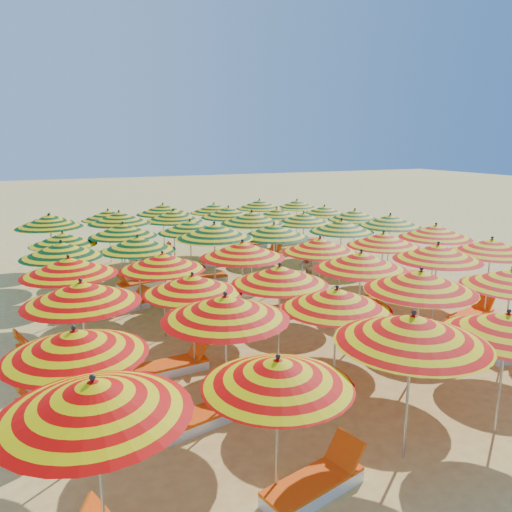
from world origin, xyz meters
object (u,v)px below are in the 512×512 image
object	(u,v)px
umbrella_29	(390,221)
lounger_9	(471,316)
umbrella_13	(192,284)
umbrella_26	(214,231)
umbrella_14	(280,275)
umbrella_12	(81,293)
lounger_18	(203,279)
umbrella_10	(512,278)
lounger_19	(71,275)
umbrella_28	(342,226)
umbrella_32	(190,227)
umbrella_24	(61,250)
umbrella_45	(214,208)
lounger_22	(267,256)
lounger_17	(139,284)
umbrella_31	(123,230)
umbrella_43	(108,215)
lounger_20	(162,266)
umbrella_2	(413,329)
lounger_23	(69,263)
umbrella_21	(320,245)
lounger_8	(173,366)
umbrella_44	(163,209)
lounger_13	(88,313)
umbrella_20	(243,250)
umbrella_37	(119,218)
lounger_1	(315,484)
umbrella_30	(63,239)
umbrella_0	(94,397)
umbrella_7	(225,307)
umbrella_40	(277,213)
lounger_21	(220,261)
umbrella_39	(228,212)
umbrella_15	(361,261)
umbrella_9	(421,281)
lounger_14	(124,306)
umbrella_6	(75,343)
umbrella_19	(163,261)
umbrella_36	(49,221)
umbrella_8	(337,299)
umbrella_17	(491,246)
umbrella_27	(274,231)
beachgoer_b	(306,264)
umbrella_23	(435,231)
umbrella_35	(355,215)
umbrella_1	(278,372)
umbrella_22	(383,239)
lounger_15	(229,294)
umbrella_18	(69,266)
umbrella_33	(252,218)
umbrella_46	(260,204)

from	to	relation	value
umbrella_29	lounger_9	bearing A→B (deg)	-97.38
umbrella_13	umbrella_26	bearing A→B (deg)	65.31
umbrella_14	lounger_9	bearing A→B (deg)	1.02
umbrella_12	lounger_18	world-z (taller)	umbrella_12
umbrella_10	lounger_19	size ratio (longest dim) A/B	1.35
umbrella_28	umbrella_32	bearing A→B (deg)	157.46
umbrella_24	umbrella_45	xyz separation A→B (m)	(7.20, 7.23, -0.07)
lounger_22	lounger_17	bearing A→B (deg)	174.93
umbrella_26	umbrella_31	world-z (taller)	umbrella_26
umbrella_43	lounger_20	distance (m)	3.42
umbrella_2	lounger_23	xyz separation A→B (m)	(-4.32, 16.50, -2.20)
umbrella_21	lounger_8	world-z (taller)	umbrella_21
umbrella_14	umbrella_44	bearing A→B (deg)	89.71
lounger_13	lounger_23	xyz separation A→B (m)	(-0.09, 7.03, 0.00)
umbrella_20	lounger_8	bearing A→B (deg)	-140.87
umbrella_37	lounger_1	world-z (taller)	umbrella_37
umbrella_30	lounger_9	size ratio (longest dim) A/B	1.52
lounger_20	umbrella_0	bearing A→B (deg)	98.32
umbrella_7	umbrella_10	distance (m)	7.05
umbrella_24	umbrella_40	xyz separation A→B (m)	(9.41, 4.89, -0.13)
umbrella_10	lounger_21	bearing A→B (deg)	103.86
umbrella_39	umbrella_44	world-z (taller)	umbrella_44
umbrella_15	lounger_19	xyz separation A→B (m)	(-6.59, 9.90, -2.12)
umbrella_9	lounger_14	size ratio (longest dim) A/B	1.77
umbrella_6	lounger_9	size ratio (longest dim) A/B	1.47
umbrella_43	umbrella_44	size ratio (longest dim) A/B	0.85
umbrella_19	umbrella_44	size ratio (longest dim) A/B	1.00
umbrella_7	umbrella_36	size ratio (longest dim) A/B	0.87
umbrella_8	umbrella_28	xyz separation A→B (m)	(4.74, 7.04, 0.10)
umbrella_17	umbrella_44	size ratio (longest dim) A/B	1.10
umbrella_10	umbrella_15	distance (m)	3.53
umbrella_27	beachgoer_b	size ratio (longest dim) A/B	1.82
lounger_18	umbrella_21	bearing A→B (deg)	114.77
umbrella_17	umbrella_39	bearing A→B (deg)	114.96
umbrella_23	umbrella_35	bearing A→B (deg)	88.98
umbrella_2	lounger_17	bearing A→B (deg)	100.25
umbrella_23	umbrella_39	world-z (taller)	umbrella_23
umbrella_1	umbrella_28	size ratio (longest dim) A/B	1.02
umbrella_22	lounger_23	bearing A→B (deg)	133.50
umbrella_36	lounger_20	distance (m)	4.73
umbrella_36	lounger_18	xyz separation A→B (m)	(5.21, -2.44, -2.19)
umbrella_1	umbrella_12	xyz separation A→B (m)	(-2.27, 4.55, 0.18)
lounger_15	umbrella_40	bearing A→B (deg)	-140.29
umbrella_35	lounger_19	world-z (taller)	umbrella_35
umbrella_17	umbrella_18	world-z (taller)	umbrella_17
lounger_22	umbrella_7	bearing A→B (deg)	-143.20
umbrella_31	umbrella_33	world-z (taller)	umbrella_33
umbrella_22	umbrella_46	size ratio (longest dim) A/B	1.11
lounger_22	lounger_9	bearing A→B (deg)	-101.69
umbrella_32	lounger_23	size ratio (longest dim) A/B	1.40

